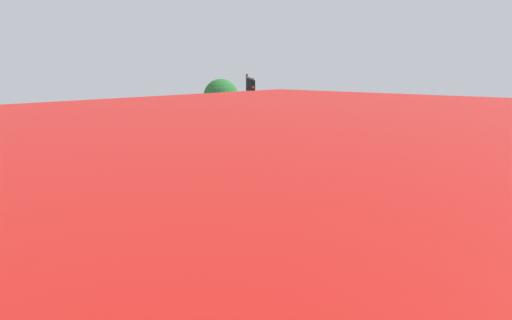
{
  "coord_description": "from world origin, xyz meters",
  "views": [
    {
      "loc": [
        -13.55,
        15.44,
        6.11
      ],
      "look_at": [
        0.0,
        0.0,
        1.51
      ],
      "focal_mm": 28.0,
      "sensor_mm": 36.0,
      "label": 1
    }
  ],
  "objects": [
    {
      "name": "ground_plane",
      "position": [
        0.0,
        0.0,
        0.0
      ],
      "size": [
        117.54,
        117.54,
        0.0
      ],
      "primitive_type": "plane",
      "color": "#3D3F44"
    },
    {
      "name": "crosswalk_markings",
      "position": [
        0.0,
        -6.57,
        0.0
      ],
      "size": [
        10.67,
        7.25,
        0.01
      ],
      "rotation": [
        0.0,
        0.0,
        1.57
      ],
      "color": "silver",
      "rests_on": "ground_plane"
    },
    {
      "name": "traffic_signal_mast",
      "position": [
        5.23,
        -5.23,
        4.53
      ],
      "size": [
        5.77,
        5.77,
        5.88
      ],
      "rotation": [
        0.0,
        0.0,
        2.36
      ],
      "color": "#47474C",
      "rests_on": "ground_plane"
    },
    {
      "name": "car_0",
      "position": [
        16.68,
        1.72,
        0.74
      ],
      "size": [
        4.71,
        2.36,
        1.54
      ],
      "rotation": [
        0.0,
        0.0,
        3.07
      ],
      "color": "maroon",
      "rests_on": "ground_plane"
    },
    {
      "name": "car_2",
      "position": [
        3.66,
        -9.53,
        0.72
      ],
      "size": [
        2.03,
        4.21,
        1.5
      ],
      "rotation": [
        0.0,
        0.0,
        1.57
      ],
      "color": "gray",
      "rests_on": "ground_plane"
    },
    {
      "name": "car_3",
      "position": [
        6.07,
        4.26,
        0.62
      ],
      "size": [
        4.5,
        1.99,
        1.33
      ],
      "rotation": [
        0.0,
        0.0,
        3.13
      ],
      "color": "gray",
      "rests_on": "ground_plane"
    },
    {
      "name": "pedestrian",
      "position": [
        7.04,
        7.46,
        1.0
      ],
      "size": [
        0.41,
        0.41,
        1.78
      ],
      "rotation": [
        0.0,
        0.0,
        -2.33
      ],
      "color": "#232842",
      "rests_on": "ground_plane"
    },
    {
      "name": "tree_corner_b",
      "position": [
        12.76,
        -9.76,
        3.82
      ],
      "size": [
        3.17,
        3.17,
        5.42
      ],
      "color": "brown",
      "rests_on": "ground_plane"
    }
  ]
}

